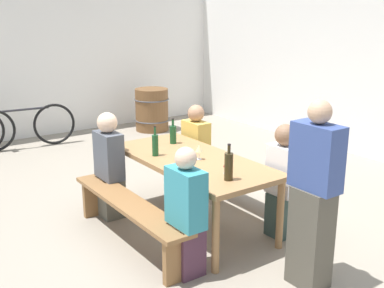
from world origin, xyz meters
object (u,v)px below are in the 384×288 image
object	(u,v)px
tasting_table	(192,165)
wine_glass_0	(199,149)
standing_host	(313,200)
parked_bicycle_0	(24,126)
wine_glass_1	(227,163)
seated_guest_far_0	(196,151)
wine_barrel	(152,110)
wine_bottle_2	(229,166)
bench_far	(246,180)
seated_guest_far_1	(283,182)
bench_near	(129,211)
seated_guest_near_0	(109,167)
wine_bottle_0	(173,134)
seated_guest_near_1	(186,215)
wine_bottle_1	(155,145)

from	to	relation	value
tasting_table	wine_glass_0	world-z (taller)	wine_glass_0
standing_host	parked_bicycle_0	distance (m)	5.57
wine_glass_1	parked_bicycle_0	world-z (taller)	same
seated_guest_far_0	wine_barrel	distance (m)	3.34
wine_glass_0	wine_barrel	world-z (taller)	wine_glass_0
wine_bottle_2	standing_host	size ratio (longest dim) A/B	0.21
bench_far	seated_guest_far_1	xyz separation A→B (m)	(0.72, -0.15, 0.22)
bench_near	seated_guest_far_1	distance (m)	1.54
parked_bicycle_0	seated_guest_far_1	bearing A→B (deg)	-70.42
seated_guest_near_0	parked_bicycle_0	world-z (taller)	seated_guest_near_0
seated_guest_far_0	bench_near	bearing A→B (deg)	29.48
seated_guest_far_1	parked_bicycle_0	size ratio (longest dim) A/B	0.69
wine_bottle_2	seated_guest_near_0	xyz separation A→B (m)	(-1.44, -0.48, -0.31)
seated_guest_far_1	wine_barrel	bearing A→B (deg)	-104.71
standing_host	seated_guest_far_0	bearing A→B (deg)	-11.68
standing_host	wine_bottle_2	bearing A→B (deg)	18.01
wine_barrel	parked_bicycle_0	world-z (taller)	parked_bicycle_0
wine_glass_1	bench_far	bearing A→B (deg)	127.34
wine_bottle_0	wine_glass_1	world-z (taller)	wine_bottle_0
wine_glass_0	bench_near	bearing A→B (deg)	-95.84
seated_guest_near_1	seated_guest_far_1	distance (m)	1.20
wine_bottle_2	wine_glass_1	xyz separation A→B (m)	(-0.14, 0.10, -0.03)
tasting_table	wine_bottle_1	xyz separation A→B (m)	(-0.29, -0.26, 0.20)
parked_bicycle_0	wine_barrel	bearing A→B (deg)	2.22
seated_guest_near_0	standing_host	world-z (taller)	standing_host
wine_barrel	parked_bicycle_0	xyz separation A→B (m)	(-0.15, -2.37, -0.03)
seated_guest_near_1	wine_bottle_0	bearing A→B (deg)	60.85
wine_glass_0	wine_bottle_1	bearing A→B (deg)	-141.24
bench_near	wine_bottle_1	bearing A→B (deg)	120.80
wine_bottle_1	standing_host	world-z (taller)	standing_host
wine_bottle_0	seated_guest_near_1	world-z (taller)	seated_guest_near_1
wine_bottle_0	wine_bottle_2	xyz separation A→B (m)	(1.31, -0.26, 0.02)
wine_glass_1	standing_host	bearing A→B (deg)	9.46
wine_bottle_0	seated_guest_far_1	bearing A→B (deg)	19.14
wine_glass_1	seated_guest_near_1	size ratio (longest dim) A/B	0.13
wine_glass_1	bench_near	bearing A→B (deg)	-128.64
tasting_table	seated_guest_far_1	world-z (taller)	seated_guest_far_1
wine_barrel	tasting_table	bearing A→B (deg)	-24.97
wine_barrel	parked_bicycle_0	size ratio (longest dim) A/B	0.48
bench_near	wine_bottle_2	world-z (taller)	wine_bottle_2
bench_far	seated_guest_near_1	world-z (taller)	seated_guest_near_1
wine_bottle_2	bench_far	bearing A→B (deg)	130.09
wine_bottle_1	seated_guest_far_1	xyz separation A→B (m)	(1.01, 0.86, -0.30)
tasting_table	seated_guest_far_0	size ratio (longest dim) A/B	1.75
wine_bottle_1	bench_far	bearing A→B (deg)	74.11
bench_far	seated_guest_near_1	xyz separation A→B (m)	(0.76, -1.35, 0.19)
wine_bottle_0	seated_guest_far_0	xyz separation A→B (m)	(-0.18, 0.45, -0.32)
wine_bottle_0	wine_bottle_1	world-z (taller)	wine_bottle_1
wine_bottle_2	wine_barrel	world-z (taller)	wine_bottle_2
wine_bottle_1	wine_glass_0	world-z (taller)	wine_bottle_1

